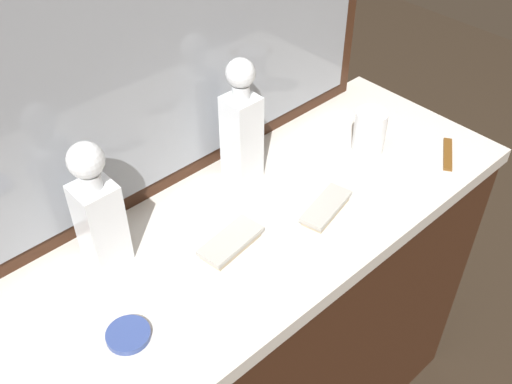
# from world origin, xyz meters

# --- Properties ---
(dresser) EXTENTS (1.27, 0.49, 0.89)m
(dresser) POSITION_xyz_m (0.00, 0.00, 0.45)
(dresser) COLOR #381E11
(dresser) RESTS_ON ground_plane
(dresser_mirror) EXTENTS (1.10, 0.03, 0.66)m
(dresser_mirror) POSITION_xyz_m (0.00, 0.23, 1.22)
(dresser_mirror) COLOR #381E11
(dresser_mirror) RESTS_ON dresser
(crystal_decanter_left) EXTENTS (0.07, 0.07, 0.30)m
(crystal_decanter_left) POSITION_xyz_m (0.08, 0.13, 1.01)
(crystal_decanter_left) COLOR white
(crystal_decanter_left) RESTS_ON dresser
(crystal_decanter_front) EXTENTS (0.08, 0.08, 0.28)m
(crystal_decanter_front) POSITION_xyz_m (-0.29, 0.12, 1.00)
(crystal_decanter_front) COLOR white
(crystal_decanter_front) RESTS_ON dresser
(crystal_tumbler_far_right) EXTENTS (0.08, 0.08, 0.11)m
(crystal_tumbler_far_right) POSITION_xyz_m (0.37, -0.00, 0.94)
(crystal_tumbler_far_right) COLOR white
(crystal_tumbler_far_right) RESTS_ON dresser
(silver_brush_far_left) EXTENTS (0.15, 0.09, 0.02)m
(silver_brush_far_left) POSITION_xyz_m (0.13, -0.09, 0.90)
(silver_brush_far_left) COLOR #B7A88C
(silver_brush_far_left) RESTS_ON dresser
(silver_brush_right) EXTENTS (0.15, 0.08, 0.02)m
(silver_brush_right) POSITION_xyz_m (-0.09, -0.02, 0.90)
(silver_brush_right) COLOR #B7A88C
(silver_brush_right) RESTS_ON dresser
(porcelain_dish) EXTENTS (0.08, 0.08, 0.01)m
(porcelain_dish) POSITION_xyz_m (-0.37, -0.07, 0.90)
(porcelain_dish) COLOR #33478C
(porcelain_dish) RESTS_ON dresser
(tortoiseshell_comb) EXTENTS (0.12, 0.09, 0.01)m
(tortoiseshell_comb) POSITION_xyz_m (0.50, -0.15, 0.89)
(tortoiseshell_comb) COLOR brown
(tortoiseshell_comb) RESTS_ON dresser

